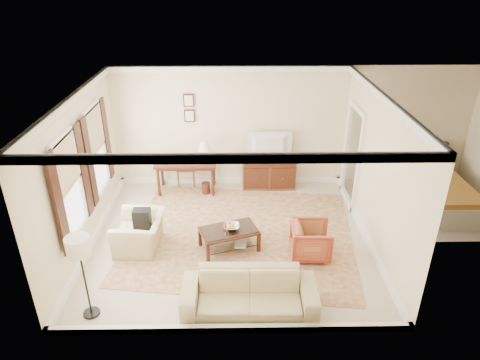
{
  "coord_description": "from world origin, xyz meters",
  "views": [
    {
      "loc": [
        0.08,
        -7.15,
        4.9
      ],
      "look_at": [
        0.2,
        0.3,
        1.15
      ],
      "focal_mm": 32.0,
      "sensor_mm": 36.0,
      "label": 1
    }
  ],
  "objects_px": {
    "sofa": "(249,288)",
    "striped_armchair": "(311,239)",
    "tv": "(270,138)",
    "club_armchair": "(139,227)",
    "sideboard": "(269,172)",
    "writing_desk": "(186,165)",
    "coffee_table": "(229,234)"
  },
  "relations": [
    {
      "from": "coffee_table",
      "to": "tv",
      "type": "bearing_deg",
      "value": 69.73
    },
    {
      "from": "writing_desk",
      "to": "striped_armchair",
      "type": "bearing_deg",
      "value": -46.01
    },
    {
      "from": "writing_desk",
      "to": "tv",
      "type": "xyz_separation_m",
      "value": [
        1.98,
        0.16,
        0.62
      ]
    },
    {
      "from": "club_armchair",
      "to": "sofa",
      "type": "bearing_deg",
      "value": 53.39
    },
    {
      "from": "writing_desk",
      "to": "striped_armchair",
      "type": "distance_m",
      "value": 3.68
    },
    {
      "from": "tv",
      "to": "striped_armchair",
      "type": "height_order",
      "value": "tv"
    },
    {
      "from": "sideboard",
      "to": "striped_armchair",
      "type": "bearing_deg",
      "value": -78.57
    },
    {
      "from": "tv",
      "to": "sofa",
      "type": "bearing_deg",
      "value": 81.58
    },
    {
      "from": "coffee_table",
      "to": "sofa",
      "type": "bearing_deg",
      "value": -78.39
    },
    {
      "from": "sideboard",
      "to": "writing_desk",
      "type": "bearing_deg",
      "value": -174.77
    },
    {
      "from": "sofa",
      "to": "writing_desk",
      "type": "bearing_deg",
      "value": 109.68
    },
    {
      "from": "sideboard",
      "to": "sofa",
      "type": "relative_size",
      "value": 0.6
    },
    {
      "from": "writing_desk",
      "to": "coffee_table",
      "type": "height_order",
      "value": "writing_desk"
    },
    {
      "from": "tv",
      "to": "coffee_table",
      "type": "distance_m",
      "value": 2.9
    },
    {
      "from": "writing_desk",
      "to": "coffee_table",
      "type": "distance_m",
      "value": 2.64
    },
    {
      "from": "club_armchair",
      "to": "sofa",
      "type": "height_order",
      "value": "club_armchair"
    },
    {
      "from": "coffee_table",
      "to": "club_armchair",
      "type": "relative_size",
      "value": 1.19
    },
    {
      "from": "tv",
      "to": "sofa",
      "type": "xyz_separation_m",
      "value": [
        -0.62,
        -4.18,
        -0.88
      ]
    },
    {
      "from": "tv",
      "to": "club_armchair",
      "type": "xyz_separation_m",
      "value": [
        -2.65,
        -2.48,
        -0.85
      ]
    },
    {
      "from": "sideboard",
      "to": "tv",
      "type": "relative_size",
      "value": 1.26
    },
    {
      "from": "sideboard",
      "to": "tv",
      "type": "bearing_deg",
      "value": -90.0
    },
    {
      "from": "sideboard",
      "to": "club_armchair",
      "type": "distance_m",
      "value": 3.64
    },
    {
      "from": "sofa",
      "to": "tv",
      "type": "bearing_deg",
      "value": 82.57
    },
    {
      "from": "sofa",
      "to": "striped_armchair",
      "type": "bearing_deg",
      "value": 50.21
    },
    {
      "from": "tv",
      "to": "club_armchair",
      "type": "bearing_deg",
      "value": 43.04
    },
    {
      "from": "tv",
      "to": "striped_armchair",
      "type": "bearing_deg",
      "value": 101.51
    },
    {
      "from": "writing_desk",
      "to": "sofa",
      "type": "distance_m",
      "value": 4.25
    },
    {
      "from": "coffee_table",
      "to": "club_armchair",
      "type": "height_order",
      "value": "club_armchair"
    },
    {
      "from": "sofa",
      "to": "club_armchair",
      "type": "bearing_deg",
      "value": 141.08
    },
    {
      "from": "coffee_table",
      "to": "striped_armchair",
      "type": "height_order",
      "value": "striped_armchair"
    },
    {
      "from": "striped_armchair",
      "to": "sofa",
      "type": "height_order",
      "value": "sofa"
    },
    {
      "from": "writing_desk",
      "to": "striped_armchair",
      "type": "relative_size",
      "value": 1.95
    }
  ]
}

